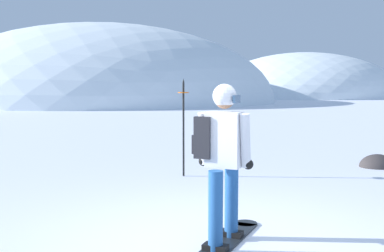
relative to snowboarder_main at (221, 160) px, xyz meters
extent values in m
plane|color=white|center=(-0.06, -0.09, -0.92)|extent=(300.00, 300.00, 0.00)
ellipsoid|color=white|center=(-4.79, 38.54, -0.92)|extent=(31.34, 28.21, 14.08)
ellipsoid|color=white|center=(18.58, 51.34, -0.92)|extent=(23.51, 21.15, 11.00)
cube|color=black|center=(0.03, -0.02, -0.91)|extent=(1.02, 1.49, 0.02)
cylinder|color=black|center=(0.41, 0.66, -0.91)|extent=(0.28, 0.28, 0.02)
cube|color=black|center=(0.15, 0.19, -0.86)|extent=(0.29, 0.25, 0.06)
cube|color=black|center=(-0.09, -0.22, -0.86)|extent=(0.29, 0.25, 0.06)
cylinder|color=#235699|center=(0.15, 0.19, -0.48)|extent=(0.15, 0.15, 0.82)
cylinder|color=#235699|center=(-0.09, -0.22, -0.48)|extent=(0.15, 0.15, 0.82)
cube|color=silver|center=(0.03, -0.02, 0.22)|extent=(0.42, 0.37, 0.58)
cylinder|color=silver|center=(-0.17, 0.10, 0.22)|extent=(0.17, 0.20, 0.57)
cylinder|color=silver|center=(0.23, -0.13, 0.22)|extent=(0.17, 0.20, 0.57)
sphere|color=black|center=(-0.17, 0.14, -0.03)|extent=(0.11, 0.11, 0.11)
sphere|color=black|center=(0.26, -0.11, -0.03)|extent=(0.11, 0.11, 0.11)
cube|color=#232328|center=(-0.15, 0.08, 0.24)|extent=(0.30, 0.33, 0.44)
cube|color=#232328|center=(-0.23, 0.13, 0.16)|extent=(0.15, 0.20, 0.20)
sphere|color=#9E7051|center=(0.03, -0.02, 0.64)|extent=(0.21, 0.21, 0.21)
sphere|color=silver|center=(0.03, -0.02, 0.67)|extent=(0.25, 0.25, 0.25)
cube|color=navy|center=(0.14, -0.08, 0.64)|extent=(0.11, 0.16, 0.08)
cylinder|color=black|center=(-0.11, 3.70, -0.05)|extent=(0.04, 0.04, 1.73)
cylinder|color=orange|center=(-0.11, 3.70, 0.63)|extent=(0.20, 0.20, 0.02)
cone|color=black|center=(-0.11, 3.70, 0.85)|extent=(0.04, 0.04, 0.08)
ellipsoid|color=#383333|center=(3.94, 4.25, -0.92)|extent=(0.75, 0.64, 0.53)
camera|label=1|loc=(-0.77, -4.77, 0.80)|focal=43.42mm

